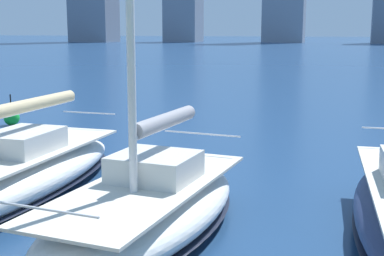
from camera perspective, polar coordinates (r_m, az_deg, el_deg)
sailboat_grey at (r=11.14m, az=-4.83°, el=-8.27°), size 3.45×7.19×11.87m
sailboat_tan at (r=14.14m, az=-18.58°, el=-4.78°), size 2.57×9.10×10.49m
channel_buoy at (r=25.24m, az=-18.69°, el=1.07°), size 0.70×0.70×1.40m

